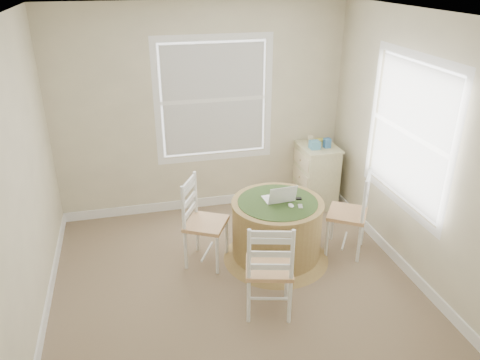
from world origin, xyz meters
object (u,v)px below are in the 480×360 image
object	(u,v)px
chair_right	(347,213)
corner_chest	(315,174)
chair_near	(269,267)
round_table	(277,228)
chair_left	(206,223)
laptop	(279,198)

from	to	relation	value
chair_right	corner_chest	distance (m)	1.18
chair_near	chair_right	bearing A→B (deg)	-131.17
round_table	chair_left	size ratio (longest dim) A/B	1.21
corner_chest	chair_right	bearing A→B (deg)	-96.68
chair_left	corner_chest	distance (m)	1.95
chair_left	chair_near	bearing A→B (deg)	-127.28
laptop	chair_near	bearing A→B (deg)	62.43
chair_left	round_table	bearing A→B (deg)	-70.56
chair_near	chair_right	xyz separation A→B (m)	(1.13, 0.76, 0.00)
chair_near	corner_chest	bearing A→B (deg)	-107.64
laptop	corner_chest	size ratio (longest dim) A/B	0.39
chair_left	chair_right	size ratio (longest dim) A/B	1.00
chair_right	laptop	size ratio (longest dim) A/B	2.96
chair_right	corner_chest	world-z (taller)	chair_right
chair_near	laptop	distance (m)	0.93
round_table	laptop	world-z (taller)	laptop
round_table	chair_near	size ratio (longest dim) A/B	1.21
chair_left	chair_near	xyz separation A→B (m)	(0.42, -0.91, 0.00)
laptop	round_table	bearing A→B (deg)	48.03
chair_left	chair_right	xyz separation A→B (m)	(1.54, -0.15, 0.00)
chair_left	laptop	size ratio (longest dim) A/B	2.96
chair_left	corner_chest	bearing A→B (deg)	-30.08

